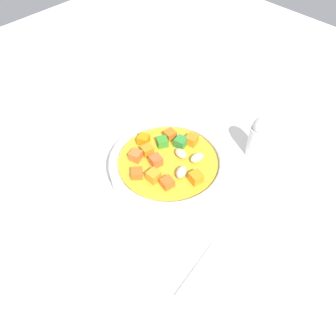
% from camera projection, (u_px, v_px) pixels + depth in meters
% --- Properties ---
extents(ground_plane, '(1.40, 1.40, 0.02)m').
position_uv_depth(ground_plane, '(168.00, 179.00, 0.62)').
color(ground_plane, silver).
extents(soup_bowl_main, '(0.20, 0.20, 0.06)m').
position_uv_depth(soup_bowl_main, '(168.00, 166.00, 0.60)').
color(soup_bowl_main, white).
rests_on(soup_bowl_main, ground_plane).
extents(spoon, '(0.05, 0.19, 0.01)m').
position_uv_depth(spoon, '(218.00, 238.00, 0.53)').
color(spoon, silver).
rests_on(spoon, ground_plane).
extents(side_bowl_small, '(0.11, 0.11, 0.04)m').
position_uv_depth(side_bowl_small, '(45.00, 134.00, 0.66)').
color(side_bowl_small, white).
rests_on(side_bowl_small, ground_plane).
extents(pepper_shaker, '(0.03, 0.03, 0.08)m').
position_uv_depth(pepper_shaker, '(258.00, 138.00, 0.62)').
color(pepper_shaker, silver).
rests_on(pepper_shaker, ground_plane).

